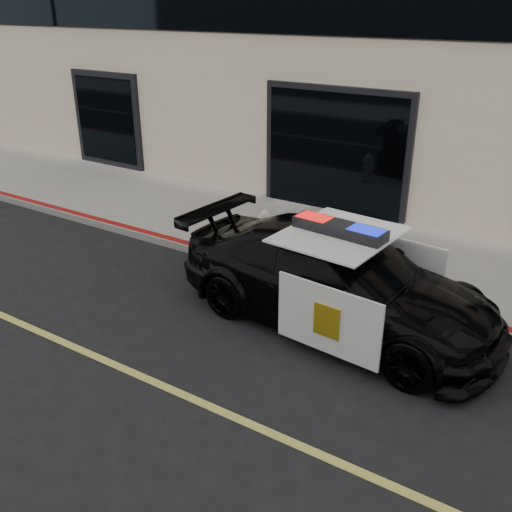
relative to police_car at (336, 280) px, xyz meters
The scene contains 4 objects.
ground 2.94m from the police_car, 113.26° to the right, with size 120.00×120.00×0.00m, color black.
sidewalk_n 2.94m from the police_car, 113.10° to the left, with size 60.00×3.50×0.15m, color gray.
police_car is the anchor object (origin of this frame).
fire_hydrant 2.86m from the police_car, 143.67° to the left, with size 0.33×0.46×0.74m.
Camera 1 is at (4.19, -4.39, 4.53)m, focal length 40.00 mm.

